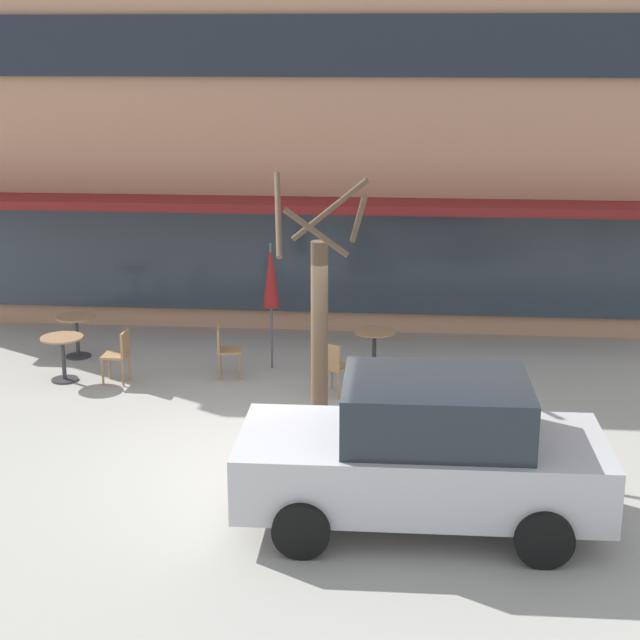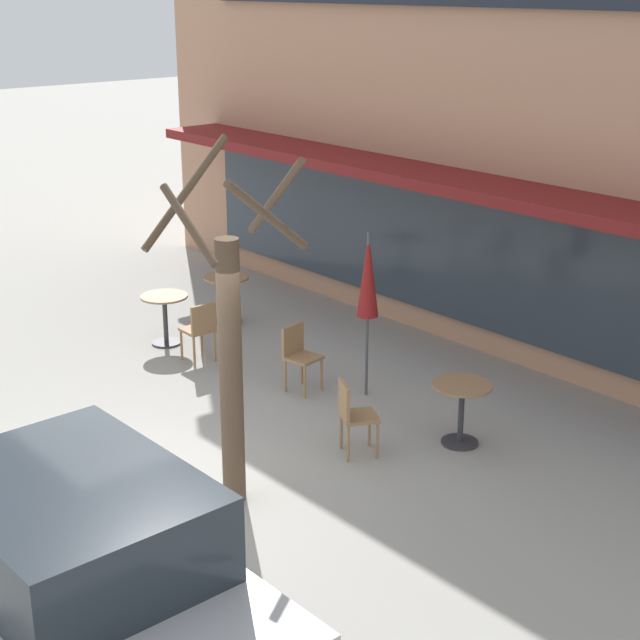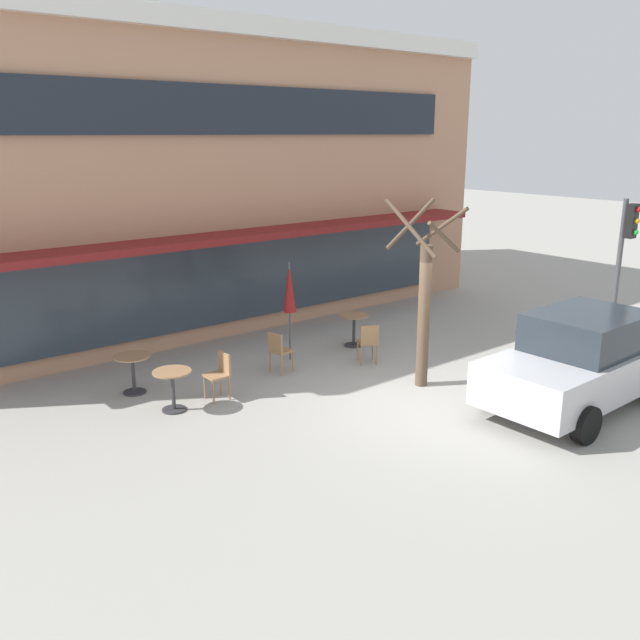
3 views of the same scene
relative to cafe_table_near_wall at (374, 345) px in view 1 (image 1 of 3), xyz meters
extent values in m
plane|color=#9E9B93|center=(-1.43, -3.47, -0.52)|extent=(80.00, 80.00, 0.00)
cube|color=tan|center=(-1.43, 6.53, 3.22)|extent=(16.62, 8.00, 7.47)
cube|color=maroon|center=(-1.43, 1.98, 2.03)|extent=(14.13, 1.10, 0.16)
cube|color=#1E232D|center=(-1.43, 2.47, 4.86)|extent=(13.30, 0.10, 1.10)
cube|color=#2D3842|center=(-1.43, 2.47, 0.83)|extent=(13.30, 0.10, 1.90)
cylinder|color=#333338|center=(0.00, 0.00, -0.50)|extent=(0.44, 0.44, 0.03)
cylinder|color=#333338|center=(0.00, 0.00, -0.14)|extent=(0.07, 0.07, 0.70)
cylinder|color=#99704C|center=(0.00, 0.00, 0.23)|extent=(0.70, 0.70, 0.03)
cylinder|color=#333338|center=(-5.31, 0.44, -0.50)|extent=(0.44, 0.44, 0.03)
cylinder|color=#333338|center=(-5.31, 0.44, -0.14)|extent=(0.07, 0.07, 0.70)
cylinder|color=#99704C|center=(-5.31, 0.44, 0.23)|extent=(0.70, 0.70, 0.03)
cylinder|color=#333338|center=(-5.12, -0.83, -0.50)|extent=(0.44, 0.44, 0.03)
cylinder|color=#333338|center=(-5.12, -0.83, -0.14)|extent=(0.07, 0.07, 0.70)
cylinder|color=#99704C|center=(-5.12, -0.83, 0.23)|extent=(0.70, 0.70, 0.03)
cylinder|color=#4C4C51|center=(-1.77, 0.14, 0.58)|extent=(0.04, 0.04, 2.20)
cone|color=maroon|center=(-1.77, 0.14, 1.13)|extent=(0.28, 0.28, 1.10)
cylinder|color=#9E754C|center=(-2.26, -0.21, -0.29)|extent=(0.04, 0.04, 0.45)
cylinder|color=#9E754C|center=(-2.21, -0.54, -0.29)|extent=(0.04, 0.04, 0.45)
cylinder|color=#9E754C|center=(-2.60, -0.27, -0.29)|extent=(0.04, 0.04, 0.45)
cylinder|color=#9E754C|center=(-2.54, -0.60, -0.29)|extent=(0.04, 0.04, 0.45)
cube|color=#9E754C|center=(-2.40, -0.40, -0.05)|extent=(0.46, 0.46, 0.04)
cube|color=#9E754C|center=(-2.58, -0.43, 0.17)|extent=(0.11, 0.40, 0.40)
cylinder|color=#9E754C|center=(-4.40, -1.01, -0.29)|extent=(0.04, 0.04, 0.45)
cylinder|color=#9E754C|center=(-4.39, -0.67, -0.29)|extent=(0.04, 0.04, 0.45)
cylinder|color=#9E754C|center=(-4.06, -1.02, -0.29)|extent=(0.04, 0.04, 0.45)
cylinder|color=#9E754C|center=(-4.05, -0.68, -0.29)|extent=(0.04, 0.04, 0.45)
cube|color=#9E754C|center=(-4.23, -0.85, -0.05)|extent=(0.41, 0.41, 0.04)
cube|color=#9E754C|center=(-4.05, -0.85, 0.17)|extent=(0.05, 0.40, 0.40)
cylinder|color=#9E754C|center=(-0.65, -0.85, -0.29)|extent=(0.04, 0.04, 0.45)
cylinder|color=#9E754C|center=(-0.35, -1.01, -0.29)|extent=(0.04, 0.04, 0.45)
cylinder|color=#9E754C|center=(-0.81, -1.15, -0.29)|extent=(0.04, 0.04, 0.45)
cylinder|color=#9E754C|center=(-0.51, -1.31, -0.29)|extent=(0.04, 0.04, 0.45)
cube|color=#9E754C|center=(-0.58, -1.08, -0.05)|extent=(0.54, 0.54, 0.04)
cube|color=#9E754C|center=(-0.66, -1.24, 0.17)|extent=(0.37, 0.22, 0.40)
cube|color=#B7B7BC|center=(0.73, -5.33, 0.18)|extent=(4.22, 1.85, 0.76)
cube|color=#232B33|center=(0.88, -5.33, 0.90)|extent=(2.12, 1.63, 0.68)
cylinder|color=black|center=(-0.56, -6.25, -0.20)|extent=(0.64, 0.23, 0.64)
cylinder|color=black|center=(-0.58, -4.45, -0.20)|extent=(0.64, 0.23, 0.64)
cylinder|color=black|center=(2.05, -6.21, -0.20)|extent=(0.64, 0.23, 0.64)
cylinder|color=black|center=(2.02, -4.41, -0.20)|extent=(0.64, 0.23, 0.64)
cylinder|color=brown|center=(-0.68, -2.77, 0.90)|extent=(0.24, 0.24, 2.82)
cylinder|color=brown|center=(-0.15, -2.67, 2.60)|extent=(0.30, 1.11, 0.85)
cylinder|color=brown|center=(-0.58, -2.25, 2.65)|extent=(1.12, 0.27, 0.95)
cylinder|color=brown|center=(-1.23, -2.86, 2.68)|extent=(0.26, 1.16, 1.01)
cylinder|color=brown|center=(-0.68, -3.19, 2.50)|extent=(0.88, 0.09, 0.66)
camera|label=1|loc=(0.52, -15.81, 4.89)|focal=55.00mm
camera|label=2|loc=(6.85, -8.03, 4.66)|focal=55.00mm
camera|label=3|loc=(-10.26, -11.36, 4.36)|focal=38.00mm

